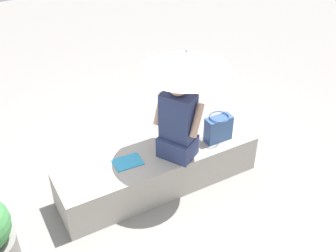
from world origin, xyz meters
name	(u,v)px	position (x,y,z in m)	size (l,w,h in m)	color
ground_plane	(159,185)	(0.00, 0.00, 0.00)	(14.00, 14.00, 0.00)	gray
stone_bench	(159,170)	(0.00, 0.00, 0.21)	(2.12, 0.56, 0.42)	#A8A093
person_seated	(178,123)	(0.17, -0.09, 0.81)	(0.41, 0.51, 0.90)	navy
parasol	(186,61)	(0.24, -0.09, 1.44)	(0.82, 0.82, 1.14)	#B7B7BC
handbag_black	(218,128)	(0.66, -0.09, 0.56)	(0.28, 0.21, 0.30)	#335184
magazine	(128,162)	(-0.33, 0.04, 0.42)	(0.28, 0.20, 0.01)	#339ED1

